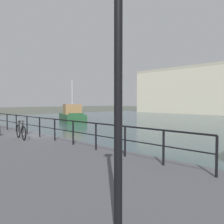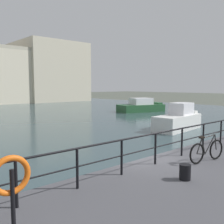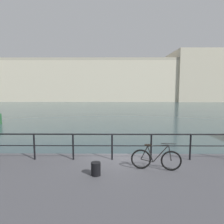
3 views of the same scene
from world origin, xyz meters
TOP-DOWN VIEW (x-y plane):
  - ground_plane at (0.00, 0.00)m, footprint 240.00×240.00m
  - moored_blue_motorboat at (-16.50, 13.23)m, footprint 8.30×5.61m
  - quay_railing at (-1.27, -0.75)m, footprint 23.69×0.07m
  - parked_bicycle at (1.08, -1.76)m, footprint 1.76×0.32m
  - quay_lamp_post at (10.63, -4.34)m, footprint 0.32×0.32m

SIDE VIEW (x-z plane):
  - ground_plane at x=0.00m, z-range 0.00..0.00m
  - moored_blue_motorboat at x=-16.50m, z-range -2.13..4.02m
  - parked_bicycle at x=1.08m, z-range 0.94..1.92m
  - quay_railing at x=-1.27m, z-range 1.24..2.31m
  - quay_lamp_post at x=10.63m, z-range 1.68..6.23m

